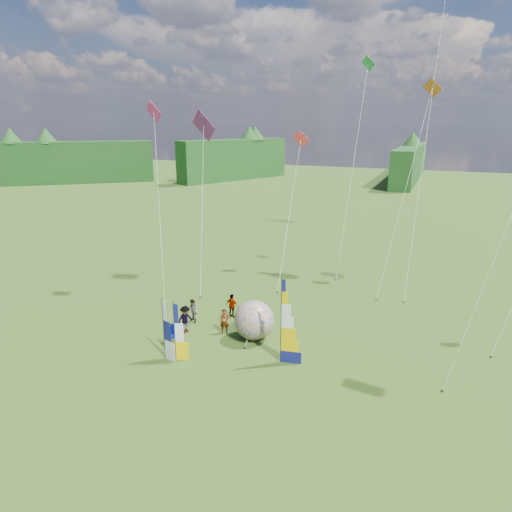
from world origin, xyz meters
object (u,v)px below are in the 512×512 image
at_px(bol_inflatable, 254,320).
at_px(kite_whale, 428,125).
at_px(feather_banner_main, 281,322).
at_px(side_banner_left, 175,333).
at_px(spectator_c, 185,319).
at_px(camp_chair, 172,334).
at_px(side_banner_far, 164,330).
at_px(spectator_d, 232,306).
at_px(spectator_b, 193,311).
at_px(spectator_a, 225,321).

relative_size(bol_inflatable, kite_whale, 0.10).
bearing_deg(feather_banner_main, side_banner_left, -167.97).
distance_m(spectator_c, camp_chair, 1.49).
height_order(side_banner_far, spectator_c, side_banner_far).
distance_m(side_banner_left, kite_whale, 23.93).
xyz_separation_m(spectator_d, camp_chair, (-1.70, -4.57, -0.29)).
xyz_separation_m(feather_banner_main, side_banner_far, (-5.93, -2.06, -0.65)).
distance_m(spectator_b, kite_whale, 21.87).
bearing_deg(kite_whale, camp_chair, -125.59).
distance_m(spectator_b, camp_chair, 2.88).
bearing_deg(kite_whale, bol_inflatable, -118.28).
height_order(side_banner_left, side_banner_far, side_banner_far).
relative_size(side_banner_left, spectator_b, 2.11).
xyz_separation_m(side_banner_left, kite_whale, (10.66, 18.68, 10.48)).
height_order(feather_banner_main, spectator_d, feather_banner_main).
relative_size(side_banner_left, side_banner_far, 0.96).
height_order(side_banner_left, bol_inflatable, side_banner_left).
relative_size(side_banner_left, bol_inflatable, 1.39).
distance_m(feather_banner_main, side_banner_far, 6.32).
bearing_deg(bol_inflatable, camp_chair, -151.25).
bearing_deg(spectator_a, spectator_c, -179.86).
relative_size(spectator_c, kite_whale, 0.07).
xyz_separation_m(camp_chair, kite_whale, (12.00, 16.98, 11.61)).
height_order(feather_banner_main, spectator_c, feather_banner_main).
relative_size(spectator_d, camp_chair, 1.55).
xyz_separation_m(spectator_d, kite_whale, (10.30, 12.40, 11.32)).
distance_m(side_banner_left, camp_chair, 2.44).
bearing_deg(spectator_b, side_banner_left, -38.84).
height_order(feather_banner_main, camp_chair, feather_banner_main).
height_order(side_banner_left, camp_chair, side_banner_left).
height_order(bol_inflatable, camp_chair, bol_inflatable).
xyz_separation_m(bol_inflatable, camp_chair, (-4.22, -2.32, -0.67)).
distance_m(spectator_a, spectator_c, 2.39).
relative_size(bol_inflatable, camp_chair, 2.28).
bearing_deg(side_banner_far, spectator_b, 117.76).
distance_m(side_banner_left, spectator_c, 3.50).
bearing_deg(spectator_b, kite_whale, 80.83).
height_order(bol_inflatable, spectator_b, bol_inflatable).
bearing_deg(kite_whale, spectator_c, -127.92).
height_order(side_banner_far, spectator_a, side_banner_far).
xyz_separation_m(spectator_a, spectator_d, (-0.60, 2.31, 0.03)).
relative_size(side_banner_far, bol_inflatable, 1.44).
bearing_deg(side_banner_left, side_banner_far, 161.07).
distance_m(spectator_d, kite_whale, 19.70).
bearing_deg(side_banner_far, spectator_c, 117.34).
bearing_deg(side_banner_left, spectator_d, 65.63).
bearing_deg(side_banner_left, feather_banner_main, 0.05).
xyz_separation_m(side_banner_left, spectator_d, (0.36, 6.27, -0.84)).
height_order(spectator_d, kite_whale, kite_whale).
bearing_deg(feather_banner_main, spectator_b, 150.73).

